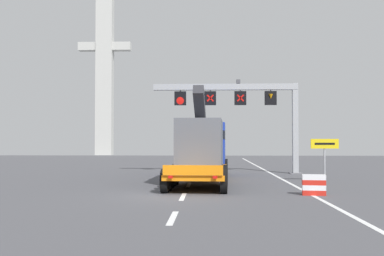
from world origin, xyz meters
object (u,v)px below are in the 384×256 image
exit_sign_yellow (325,149)px  bridge_pylon_distant (105,65)px  overhead_lane_gantry (245,101)px  crash_barrier_striped (314,185)px  heavy_haul_truck_orange (203,147)px

exit_sign_yellow → bridge_pylon_distant: 58.77m
overhead_lane_gantry → exit_sign_yellow: size_ratio=4.34×
overhead_lane_gantry → bridge_pylon_distant: (-20.65, 44.78, 10.12)m
crash_barrier_striped → bridge_pylon_distant: bearing=111.2°
crash_barrier_striped → exit_sign_yellow: bearing=72.5°
crash_barrier_striped → overhead_lane_gantry: bearing=98.4°
exit_sign_yellow → crash_barrier_striped: size_ratio=2.37×
bridge_pylon_distant → exit_sign_yellow: bearing=-64.3°
heavy_haul_truck_orange → bridge_pylon_distant: (-17.68, 50.44, 13.44)m
bridge_pylon_distant → heavy_haul_truck_orange: bearing=-70.7°
exit_sign_yellow → bridge_pylon_distant: bridge_pylon_distant is taller
heavy_haul_truck_orange → crash_barrier_striped: heavy_haul_truck_orange is taller
overhead_lane_gantry → heavy_haul_truck_orange: bearing=-117.7°
exit_sign_yellow → heavy_haul_truck_orange: bearing=171.2°
overhead_lane_gantry → crash_barrier_striped: overhead_lane_gantry is taller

